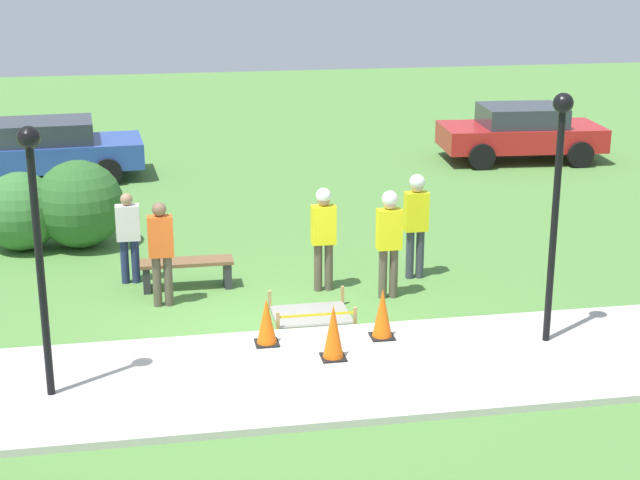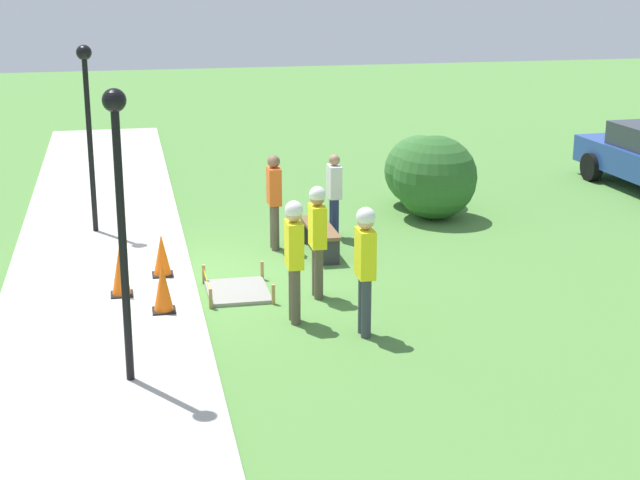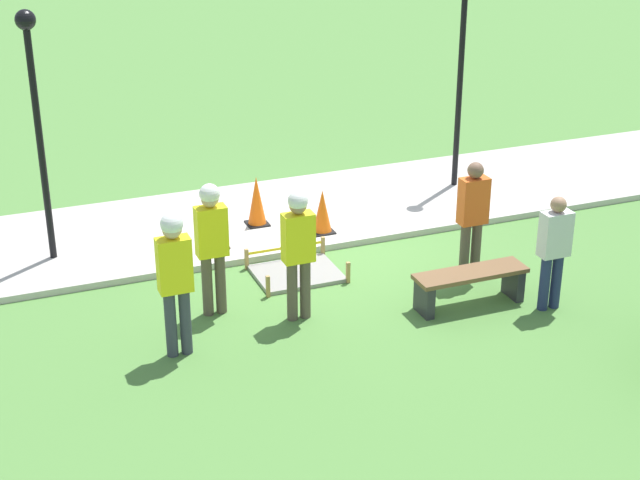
{
  "view_description": "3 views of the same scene",
  "coord_description": "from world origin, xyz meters",
  "px_view_note": "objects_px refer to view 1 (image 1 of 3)",
  "views": [
    {
      "loc": [
        -1.52,
        -13.43,
        5.69
      ],
      "look_at": [
        1.13,
        1.19,
        1.09
      ],
      "focal_mm": 55.0,
      "sensor_mm": 36.0,
      "label": 1
    },
    {
      "loc": [
        15.41,
        -1.01,
        5.18
      ],
      "look_at": [
        1.43,
        1.84,
        0.96
      ],
      "focal_mm": 55.0,
      "sensor_mm": 36.0,
      "label": 2
    },
    {
      "loc": [
        5.22,
        12.46,
        6.08
      ],
      "look_at": [
        1.07,
        1.98,
        1.14
      ],
      "focal_mm": 55.0,
      "sensor_mm": 36.0,
      "label": 3
    }
  ],
  "objects_px": {
    "traffic_cone_far_patch": "(333,332)",
    "lamppost_near": "(558,181)",
    "park_bench": "(187,269)",
    "bystander_in_orange_shirt": "(161,248)",
    "traffic_cone_near_patch": "(267,321)",
    "parked_car_red": "(521,132)",
    "traffic_cone_sidewalk_edge": "(382,313)",
    "worker_assistant": "(389,234)",
    "bystander_in_gray_shirt": "(128,233)",
    "parked_car_blue": "(45,149)",
    "lamppost_far": "(36,221)",
    "worker_trainee": "(416,216)",
    "worker_supervisor": "(323,230)"
  },
  "relations": [
    {
      "from": "lamppost_far",
      "to": "worker_assistant",
      "type": "bearing_deg",
      "value": 29.33
    },
    {
      "from": "park_bench",
      "to": "worker_trainee",
      "type": "xyz_separation_m",
      "value": [
        3.92,
        -0.16,
        0.78
      ]
    },
    {
      "from": "worker_supervisor",
      "to": "bystander_in_orange_shirt",
      "type": "xyz_separation_m",
      "value": [
        -2.67,
        -0.25,
        -0.08
      ]
    },
    {
      "from": "traffic_cone_sidewalk_edge",
      "to": "lamppost_near",
      "type": "xyz_separation_m",
      "value": [
        2.32,
        -0.52,
        2.01
      ]
    },
    {
      "from": "traffic_cone_far_patch",
      "to": "traffic_cone_near_patch",
      "type": "bearing_deg",
      "value": 141.83
    },
    {
      "from": "traffic_cone_sidewalk_edge",
      "to": "worker_assistant",
      "type": "relative_size",
      "value": 0.41
    },
    {
      "from": "traffic_cone_near_patch",
      "to": "worker_trainee",
      "type": "height_order",
      "value": "worker_trainee"
    },
    {
      "from": "lamppost_near",
      "to": "parked_car_blue",
      "type": "bearing_deg",
      "value": 123.98
    },
    {
      "from": "bystander_in_orange_shirt",
      "to": "lamppost_near",
      "type": "distance_m",
      "value": 6.22
    },
    {
      "from": "lamppost_far",
      "to": "bystander_in_gray_shirt",
      "type": "bearing_deg",
      "value": 77.32
    },
    {
      "from": "worker_supervisor",
      "to": "park_bench",
      "type": "bearing_deg",
      "value": 167.55
    },
    {
      "from": "park_bench",
      "to": "traffic_cone_near_patch",
      "type": "bearing_deg",
      "value": -70.64
    },
    {
      "from": "worker_trainee",
      "to": "park_bench",
      "type": "bearing_deg",
      "value": 177.61
    },
    {
      "from": "bystander_in_orange_shirt",
      "to": "parked_car_blue",
      "type": "relative_size",
      "value": 0.36
    },
    {
      "from": "traffic_cone_far_patch",
      "to": "lamppost_near",
      "type": "bearing_deg",
      "value": 1.38
    },
    {
      "from": "parked_car_red",
      "to": "parked_car_blue",
      "type": "height_order",
      "value": "parked_car_blue"
    },
    {
      "from": "traffic_cone_sidewalk_edge",
      "to": "worker_trainee",
      "type": "distance_m",
      "value": 3.06
    },
    {
      "from": "traffic_cone_sidewalk_edge",
      "to": "parked_car_red",
      "type": "xyz_separation_m",
      "value": [
        6.54,
        11.34,
        0.29
      ]
    },
    {
      "from": "worker_supervisor",
      "to": "parked_car_red",
      "type": "distance_m",
      "value": 11.34
    },
    {
      "from": "parked_car_red",
      "to": "park_bench",
      "type": "bearing_deg",
      "value": -132.97
    },
    {
      "from": "park_bench",
      "to": "bystander_in_orange_shirt",
      "type": "bearing_deg",
      "value": -119.37
    },
    {
      "from": "bystander_in_orange_shirt",
      "to": "worker_supervisor",
      "type": "bearing_deg",
      "value": 5.38
    },
    {
      "from": "bystander_in_gray_shirt",
      "to": "worker_supervisor",
      "type": "bearing_deg",
      "value": -16.76
    },
    {
      "from": "traffic_cone_sidewalk_edge",
      "to": "worker_assistant",
      "type": "bearing_deg",
      "value": 73.38
    },
    {
      "from": "worker_trainee",
      "to": "lamppost_near",
      "type": "xyz_separation_m",
      "value": [
        1.07,
        -3.24,
        1.36
      ]
    },
    {
      "from": "traffic_cone_far_patch",
      "to": "parked_car_red",
      "type": "bearing_deg",
      "value": 58.28
    },
    {
      "from": "worker_assistant",
      "to": "bystander_in_gray_shirt",
      "type": "distance_m",
      "value": 4.44
    },
    {
      "from": "traffic_cone_near_patch",
      "to": "traffic_cone_far_patch",
      "type": "relative_size",
      "value": 0.87
    },
    {
      "from": "park_bench",
      "to": "lamppost_near",
      "type": "height_order",
      "value": "lamppost_near"
    },
    {
      "from": "traffic_cone_near_patch",
      "to": "parked_car_red",
      "type": "height_order",
      "value": "parked_car_red"
    },
    {
      "from": "worker_assistant",
      "to": "lamppost_near",
      "type": "xyz_separation_m",
      "value": [
        1.76,
        -2.38,
        1.39
      ]
    },
    {
      "from": "lamppost_near",
      "to": "parked_car_red",
      "type": "bearing_deg",
      "value": 70.42
    },
    {
      "from": "parked_car_red",
      "to": "bystander_in_orange_shirt",
      "type": "bearing_deg",
      "value": -131.83
    },
    {
      "from": "traffic_cone_sidewalk_edge",
      "to": "parked_car_blue",
      "type": "xyz_separation_m",
      "value": [
        -5.67,
        11.33,
        0.29
      ]
    },
    {
      "from": "worker_trainee",
      "to": "parked_car_blue",
      "type": "bearing_deg",
      "value": 128.78
    },
    {
      "from": "park_bench",
      "to": "lamppost_far",
      "type": "xyz_separation_m",
      "value": [
        -1.93,
        -3.93,
        2.06
      ]
    },
    {
      "from": "worker_supervisor",
      "to": "lamppost_near",
      "type": "relative_size",
      "value": 0.49
    },
    {
      "from": "park_bench",
      "to": "bystander_in_orange_shirt",
      "type": "distance_m",
      "value": 1.07
    },
    {
      "from": "traffic_cone_far_patch",
      "to": "lamppost_far",
      "type": "height_order",
      "value": "lamppost_far"
    },
    {
      "from": "traffic_cone_sidewalk_edge",
      "to": "bystander_in_gray_shirt",
      "type": "distance_m",
      "value": 4.95
    },
    {
      "from": "traffic_cone_sidewalk_edge",
      "to": "parked_car_red",
      "type": "relative_size",
      "value": 0.17
    },
    {
      "from": "bystander_in_gray_shirt",
      "to": "lamppost_far",
      "type": "distance_m",
      "value": 4.76
    },
    {
      "from": "worker_assistant",
      "to": "lamppost_far",
      "type": "bearing_deg",
      "value": -150.67
    },
    {
      "from": "bystander_in_gray_shirt",
      "to": "parked_car_blue",
      "type": "distance_m",
      "value": 8.24
    },
    {
      "from": "traffic_cone_sidewalk_edge",
      "to": "bystander_in_orange_shirt",
      "type": "bearing_deg",
      "value": 145.39
    },
    {
      "from": "worker_trainee",
      "to": "lamppost_far",
      "type": "relative_size",
      "value": 0.53
    },
    {
      "from": "worker_trainee",
      "to": "lamppost_near",
      "type": "distance_m",
      "value": 3.68
    },
    {
      "from": "parked_car_blue",
      "to": "worker_supervisor",
      "type": "bearing_deg",
      "value": -63.37
    },
    {
      "from": "traffic_cone_far_patch",
      "to": "lamppost_near",
      "type": "xyz_separation_m",
      "value": [
        3.16,
        0.08,
        1.98
      ]
    },
    {
      "from": "traffic_cone_sidewalk_edge",
      "to": "lamppost_far",
      "type": "height_order",
      "value": "lamppost_far"
    }
  ]
}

